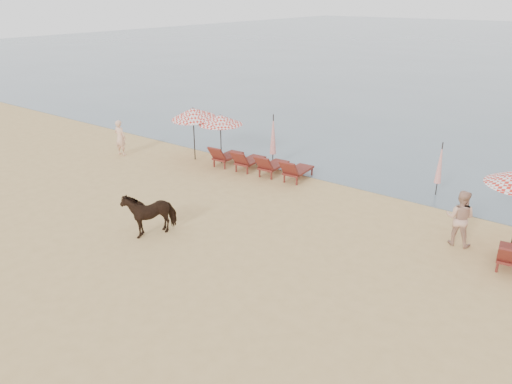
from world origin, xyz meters
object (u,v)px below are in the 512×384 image
lounger_cluster_left (259,162)px  beachgoer_left (120,138)px  beachgoer_right_a (460,218)px  umbrella_closed_right (440,163)px  umbrella_open_left_a (220,120)px  umbrella_open_left_b (193,113)px  umbrella_closed_left (273,135)px  cow (150,212)px

lounger_cluster_left → beachgoer_left: beachgoer_left is taller
beachgoer_left → beachgoer_right_a: beachgoer_right_a is taller
lounger_cluster_left → umbrella_closed_right: umbrella_closed_right is taller
umbrella_open_left_a → umbrella_open_left_b: 1.46m
umbrella_open_left_a → umbrella_closed_left: 2.55m
beachgoer_right_a → umbrella_open_left_a: bearing=-12.6°
umbrella_closed_left → beachgoer_left: bearing=-155.9°
umbrella_open_left_a → umbrella_open_left_b: (-1.40, -0.34, 0.18)m
umbrella_closed_left → umbrella_open_left_b: bearing=-157.5°
beachgoer_left → umbrella_open_left_a: bearing=-165.2°
umbrella_closed_right → cow: (-6.66, -9.15, -0.63)m
umbrella_open_left_b → umbrella_closed_left: (3.60, 1.49, -0.78)m
beachgoer_left → cow: bearing=139.5°
umbrella_open_left_a → umbrella_closed_right: umbrella_open_left_a is taller
umbrella_closed_right → cow: size_ratio=1.27×
umbrella_open_left_b → cow: umbrella_open_left_b is taller
beachgoer_right_a → umbrella_open_left_b: bearing=-10.2°
umbrella_closed_left → umbrella_closed_right: 7.43m
umbrella_closed_left → beachgoer_right_a: size_ratio=1.33×
umbrella_open_left_b → umbrella_closed_right: 11.28m
lounger_cluster_left → umbrella_closed_left: bearing=88.2°
umbrella_closed_right → beachgoer_right_a: bearing=-63.0°
cow → umbrella_open_left_b: bearing=142.9°
umbrella_closed_left → cow: umbrella_closed_left is taller
umbrella_open_left_a → umbrella_open_left_b: umbrella_open_left_b is taller
umbrella_closed_right → beachgoer_left: bearing=-164.0°
lounger_cluster_left → beachgoer_right_a: size_ratio=2.50×
umbrella_open_left_b → cow: 8.11m
umbrella_closed_left → cow: bearing=-85.1°
lounger_cluster_left → umbrella_open_left_b: size_ratio=1.75×
cow → beachgoer_left: 9.25m
lounger_cluster_left → umbrella_closed_right: (7.31, 2.14, 0.87)m
umbrella_open_left_a → beachgoer_left: (-4.88, -2.02, -1.23)m
umbrella_open_left_b → umbrella_closed_right: umbrella_open_left_b is taller
umbrella_open_left_b → cow: size_ratio=1.52×
umbrella_open_left_b → beachgoer_right_a: size_ratio=1.42×
umbrella_closed_right → beachgoer_left: umbrella_closed_right is taller
umbrella_open_left_b → umbrella_closed_right: size_ratio=1.19×
umbrella_open_left_a → beachgoer_right_a: umbrella_open_left_a is taller
cow → beachgoer_left: size_ratio=0.99×
lounger_cluster_left → cow: (0.65, -7.01, 0.24)m
lounger_cluster_left → umbrella_open_left_a: size_ratio=1.97×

